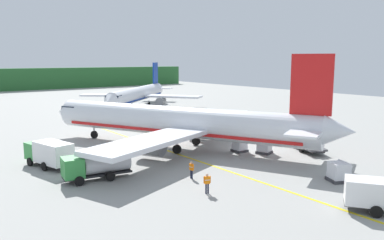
# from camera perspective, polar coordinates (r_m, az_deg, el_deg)

# --- Properties ---
(airliner_foreground) EXTENTS (32.85, 38.93, 11.90)m
(airliner_foreground) POSITION_cam_1_polar(r_m,az_deg,el_deg) (48.92, -1.72, -0.37)
(airliner_foreground) COLOR silver
(airliner_foreground) RESTS_ON ground
(airliner_mid_apron) EXTENTS (29.54, 27.14, 10.50)m
(airliner_mid_apron) POSITION_cam_1_polar(r_m,az_deg,el_deg) (94.54, -7.87, 3.81)
(airliner_mid_apron) COLOR silver
(airliner_mid_apron) RESTS_ON ground
(service_truck_fuel) EXTENTS (3.63, 6.65, 2.79)m
(service_truck_fuel) POSITION_cam_1_polar(r_m,az_deg,el_deg) (43.51, -20.37, -4.57)
(service_truck_fuel) COLOR #338C3F
(service_truck_fuel) RESTS_ON ground
(service_truck_baggage) EXTENTS (6.58, 2.98, 2.40)m
(service_truck_baggage) POSITION_cam_1_polar(r_m,az_deg,el_deg) (37.78, -14.09, -6.53)
(service_truck_baggage) COLOR #338C3F
(service_truck_baggage) RESTS_ON ground
(service_truck_catering) EXTENTS (5.05, 7.03, 2.76)m
(service_truck_catering) POSITION_cam_1_polar(r_m,az_deg,el_deg) (51.41, 16.01, -2.79)
(service_truck_catering) COLOR white
(service_truck_catering) RESTS_ON ground
(cargo_container_near) EXTENTS (1.66, 1.66, 2.05)m
(cargo_container_near) POSITION_cam_1_polar(r_m,az_deg,el_deg) (48.07, 7.09, -3.54)
(cargo_container_near) COLOR #333338
(cargo_container_near) RESTS_ON ground
(cargo_container_mid) EXTENTS (2.11, 2.11, 2.10)m
(cargo_container_mid) POSITION_cam_1_polar(r_m,az_deg,el_deg) (47.65, 10.69, -3.70)
(cargo_container_mid) COLOR #333338
(cargo_container_mid) RESTS_ON ground
(cargo_container_far) EXTENTS (2.38, 2.38, 1.95)m
(cargo_container_far) POSITION_cam_1_polar(r_m,az_deg,el_deg) (38.81, 20.92, -7.18)
(cargo_container_far) COLOR #333338
(cargo_container_far) RESTS_ON ground
(crew_marshaller) EXTENTS (0.58, 0.40, 1.75)m
(crew_marshaller) POSITION_cam_1_polar(r_m,az_deg,el_deg) (33.11, 2.25, -9.12)
(crew_marshaller) COLOR #191E33
(crew_marshaller) RESTS_ON ground
(crew_loader_left) EXTENTS (0.47, 0.49, 1.72)m
(crew_loader_left) POSITION_cam_1_polar(r_m,az_deg,el_deg) (42.90, -13.72, -5.19)
(crew_loader_left) COLOR #191E33
(crew_loader_left) RESTS_ON ground
(crew_loader_right) EXTENTS (0.25, 0.63, 1.66)m
(crew_loader_right) POSITION_cam_1_polar(r_m,az_deg,el_deg) (37.15, -0.08, -7.19)
(crew_loader_right) COLOR #191E33
(crew_loader_right) RESTS_ON ground
(apron_guide_line) EXTENTS (0.30, 60.00, 0.01)m
(apron_guide_line) POSITION_cam_1_polar(r_m,az_deg,el_deg) (44.93, -0.43, -5.62)
(apron_guide_line) COLOR yellow
(apron_guide_line) RESTS_ON ground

